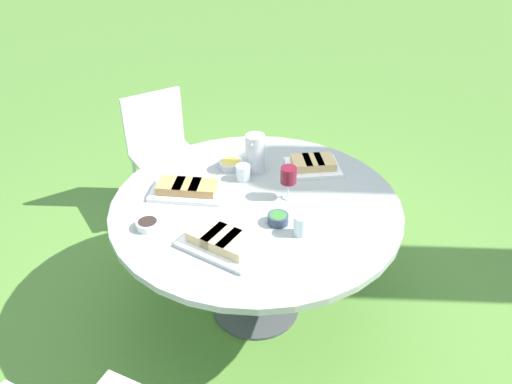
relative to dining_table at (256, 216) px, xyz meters
name	(u,v)px	position (x,y,z in m)	size (l,w,h in m)	color
ground_plane	(256,307)	(0.00, 0.00, -0.67)	(40.00, 40.00, 0.00)	#5B8C38
dining_table	(256,216)	(0.00, 0.00, 0.00)	(1.49, 1.49, 0.76)	#4C4C51
chair_near_left	(162,146)	(-0.73, -1.02, -0.15)	(0.60, 0.60, 0.89)	white
water_pitcher	(255,153)	(-0.29, -0.12, 0.20)	(0.12, 0.11, 0.22)	silver
wine_glass	(289,176)	(-0.10, 0.14, 0.22)	(0.08, 0.08, 0.18)	silver
platter_bread_main	(313,164)	(-0.43, 0.18, 0.12)	(0.35, 0.37, 0.06)	white
platter_charcuterie	(222,241)	(0.39, -0.01, 0.12)	(0.30, 0.40, 0.07)	white
platter_sandwich_side	(187,189)	(0.06, -0.36, 0.12)	(0.30, 0.42, 0.06)	white
bowl_fries	(231,164)	(-0.27, -0.26, 0.11)	(0.14, 0.14, 0.04)	silver
bowl_salad	(278,218)	(0.13, 0.17, 0.12)	(0.10, 0.10, 0.05)	#334256
bowl_olives	(148,224)	(0.40, -0.40, 0.11)	(0.11, 0.11, 0.04)	white
cup_water_near	(243,173)	(-0.18, -0.15, 0.13)	(0.08, 0.08, 0.09)	silver
cup_water_far	(301,225)	(0.17, 0.29, 0.14)	(0.07, 0.07, 0.10)	silver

